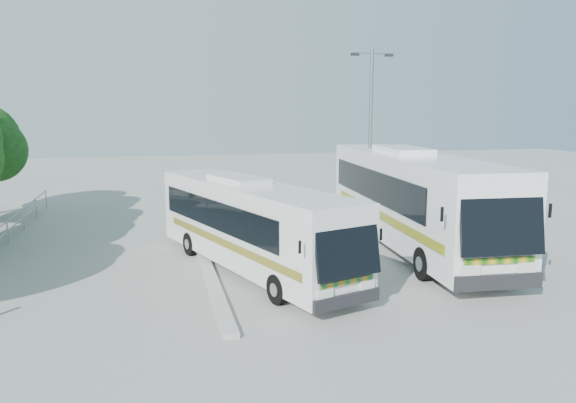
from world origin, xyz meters
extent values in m
plane|color=#999994|center=(0.00, 0.00, 0.00)|extent=(100.00, 100.00, 0.00)
cube|color=#B2B2AD|center=(-2.30, 2.00, 0.07)|extent=(0.40, 16.00, 0.15)
cylinder|color=gray|center=(-10.00, 14.00, 0.50)|extent=(0.06, 0.06, 1.00)
cube|color=silver|center=(-0.80, -0.16, 1.67)|extent=(5.52, 10.86, 2.72)
cube|color=black|center=(0.91, -5.26, 2.01)|extent=(2.07, 1.04, 1.73)
cube|color=black|center=(-2.04, -0.02, 2.01)|extent=(2.77, 8.13, 0.98)
cube|color=black|center=(0.10, 0.70, 2.01)|extent=(2.77, 8.13, 0.98)
cube|color=#0D5C26|center=(-1.79, -0.78, 1.16)|extent=(2.98, 8.80, 0.25)
cylinder|color=black|center=(-0.65, -3.78, 0.45)|extent=(0.54, 0.93, 0.89)
cylinder|color=black|center=(1.26, -3.14, 0.45)|extent=(0.54, 0.93, 0.89)
cylinder|color=black|center=(-2.72, 2.39, 0.45)|extent=(0.54, 0.93, 0.89)
cylinder|color=black|center=(-0.81, 3.03, 0.45)|extent=(0.54, 0.93, 0.89)
cube|color=white|center=(6.07, 1.57, 2.08)|extent=(3.67, 13.49, 3.39)
cube|color=black|center=(5.62, -5.11, 2.50)|extent=(2.58, 0.68, 2.16)
cube|color=black|center=(4.71, 2.33, 2.50)|extent=(0.78, 10.64, 1.22)
cube|color=black|center=(7.52, 2.14, 2.50)|extent=(0.78, 10.64, 1.22)
cube|color=#17620E|center=(4.64, 1.33, 1.44)|extent=(0.81, 11.53, 0.31)
cylinder|color=black|center=(4.53, -2.67, 0.56)|extent=(0.41, 1.13, 1.11)
cylinder|color=black|center=(7.03, -2.84, 0.56)|extent=(0.41, 1.13, 1.11)
cylinder|color=black|center=(5.07, 5.42, 0.56)|extent=(0.41, 1.13, 1.11)
cylinder|color=black|center=(7.58, 5.25, 0.56)|extent=(0.41, 1.13, 1.11)
cylinder|color=#93959B|center=(5.75, 5.34, 4.12)|extent=(0.17, 0.17, 8.23)
cylinder|color=#93959B|center=(5.75, 5.34, 8.03)|extent=(1.65, 0.11, 0.08)
cube|color=black|center=(4.93, 5.32, 7.97)|extent=(0.36, 0.19, 0.12)
cube|color=black|center=(6.58, 5.35, 7.97)|extent=(0.36, 0.19, 0.12)
camera|label=1|loc=(-4.03, -18.93, 5.57)|focal=35.00mm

